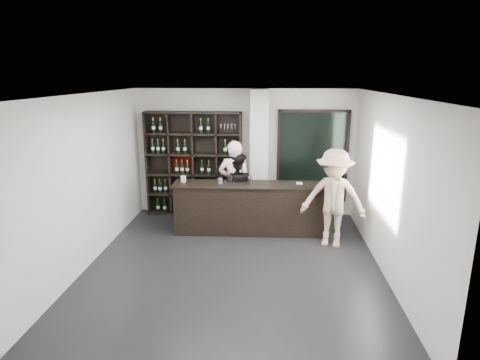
# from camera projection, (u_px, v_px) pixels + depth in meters

# --- Properties ---
(floor) EXTENTS (5.00, 5.50, 0.01)m
(floor) POSITION_uv_depth(u_px,v_px,m) (234.00, 265.00, 6.97)
(floor) COLOR black
(floor) RESTS_ON ground
(wine_shelf) EXTENTS (2.20, 0.35, 2.40)m
(wine_shelf) POSITION_uv_depth(u_px,v_px,m) (194.00, 164.00, 9.21)
(wine_shelf) COLOR black
(wine_shelf) RESTS_ON floor
(structural_column) EXTENTS (0.40, 0.40, 2.90)m
(structural_column) POSITION_uv_depth(u_px,v_px,m) (259.00, 155.00, 8.95)
(structural_column) COLOR silver
(structural_column) RESTS_ON floor
(glass_panel) EXTENTS (1.60, 0.08, 2.10)m
(glass_panel) POSITION_uv_depth(u_px,v_px,m) (312.00, 156.00, 9.09)
(glass_panel) COLOR black
(glass_panel) RESTS_ON floor
(tasting_counter) EXTENTS (3.18, 0.66, 1.04)m
(tasting_counter) POSITION_uv_depth(u_px,v_px,m) (251.00, 208.00, 8.28)
(tasting_counter) COLOR black
(tasting_counter) RESTS_ON floor
(taster_pink) EXTENTS (0.71, 0.49, 1.88)m
(taster_pink) POSITION_uv_depth(u_px,v_px,m) (235.00, 184.00, 8.52)
(taster_pink) COLOR #FACAD0
(taster_pink) RESTS_ON floor
(taster_black) EXTENTS (0.84, 0.69, 1.62)m
(taster_black) POSITION_uv_depth(u_px,v_px,m) (237.00, 190.00, 8.55)
(taster_black) COLOR black
(taster_black) RESTS_ON floor
(customer) EXTENTS (1.35, 0.99, 1.88)m
(customer) POSITION_uv_depth(u_px,v_px,m) (333.00, 198.00, 7.54)
(customer) COLOR tan
(customer) RESTS_ON floor
(wine_glass) EXTENTS (0.08, 0.08, 0.19)m
(wine_glass) POSITION_uv_depth(u_px,v_px,m) (250.00, 179.00, 8.11)
(wine_glass) COLOR white
(wine_glass) RESTS_ON tasting_counter
(spit_cup) EXTENTS (0.09, 0.09, 0.11)m
(spit_cup) POSITION_uv_depth(u_px,v_px,m) (220.00, 181.00, 8.16)
(spit_cup) COLOR #A4B9CB
(spit_cup) RESTS_ON tasting_counter
(napkin_stack) EXTENTS (0.13, 0.13, 0.02)m
(napkin_stack) POSITION_uv_depth(u_px,v_px,m) (299.00, 183.00, 8.16)
(napkin_stack) COLOR white
(napkin_stack) RESTS_ON tasting_counter
(card_stand) EXTENTS (0.10, 0.07, 0.14)m
(card_stand) POSITION_uv_depth(u_px,v_px,m) (183.00, 179.00, 8.25)
(card_stand) COLOR white
(card_stand) RESTS_ON tasting_counter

